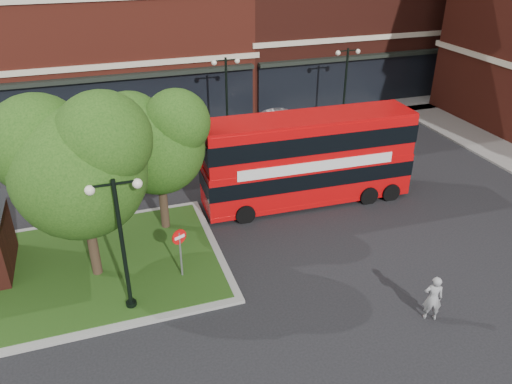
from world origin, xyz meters
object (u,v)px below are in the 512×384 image
object	(u,v)px
woman	(433,298)
car_silver	(173,125)
car_white	(284,121)
bus	(308,154)

from	to	relation	value
woman	car_silver	xyz separation A→B (m)	(-5.11, 19.50, -0.15)
car_white	car_silver	bearing A→B (deg)	83.94
woman	bus	bearing A→B (deg)	-61.12
bus	woman	world-z (taller)	bus
woman	car_white	bearing A→B (deg)	-70.95
bus	car_white	size ratio (longest dim) A/B	2.42
bus	woman	xyz separation A→B (m)	(0.63, -8.91, -1.61)
woman	car_white	xyz separation A→B (m)	(1.82, 18.00, -0.18)
car_silver	car_white	xyz separation A→B (m)	(6.93, -1.50, -0.03)
bus	car_silver	world-z (taller)	bus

